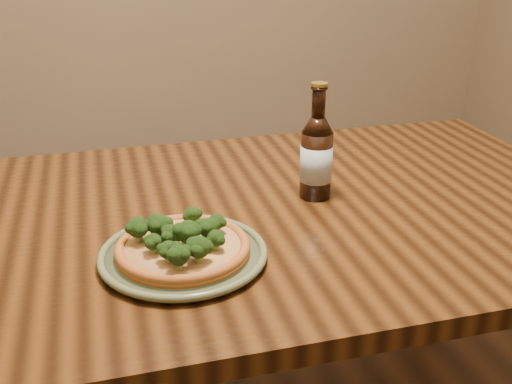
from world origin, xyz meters
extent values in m
cube|color=#42250E|center=(0.00, 0.10, 0.73)|extent=(1.60, 0.90, 0.04)
cylinder|color=#42250E|center=(0.73, 0.48, 0.35)|extent=(0.07, 0.07, 0.71)
cylinder|color=#5B6747|center=(-0.14, -0.07, 0.76)|extent=(0.27, 0.27, 0.01)
torus|color=#5B6747|center=(-0.14, -0.07, 0.76)|extent=(0.30, 0.30, 0.01)
torus|color=#5B6747|center=(-0.14, -0.07, 0.76)|extent=(0.24, 0.24, 0.01)
cylinder|color=#A95E26|center=(-0.14, -0.07, 0.77)|extent=(0.23, 0.23, 0.01)
torus|color=#A95E26|center=(-0.14, -0.07, 0.78)|extent=(0.24, 0.24, 0.02)
cylinder|color=#F1DF93|center=(-0.14, -0.07, 0.78)|extent=(0.20, 0.20, 0.01)
sphere|color=#294F18|center=(-0.13, -0.08, 0.81)|extent=(0.04, 0.04, 0.04)
sphere|color=#294F18|center=(-0.18, -0.04, 0.81)|extent=(0.06, 0.06, 0.04)
sphere|color=#294F18|center=(-0.08, -0.04, 0.80)|extent=(0.03, 0.03, 0.03)
sphere|color=#294F18|center=(-0.10, -0.07, 0.80)|extent=(0.05, 0.05, 0.03)
sphere|color=#294F18|center=(-0.19, -0.09, 0.80)|extent=(0.04, 0.04, 0.03)
sphere|color=#294F18|center=(-0.13, -0.14, 0.81)|extent=(0.05, 0.05, 0.04)
sphere|color=#294F18|center=(-0.16, -0.07, 0.80)|extent=(0.05, 0.05, 0.03)
sphere|color=#294F18|center=(-0.17, -0.12, 0.80)|extent=(0.04, 0.04, 0.03)
sphere|color=#294F18|center=(-0.11, 0.00, 0.80)|extent=(0.04, 0.04, 0.03)
sphere|color=#294F18|center=(-0.22, -0.04, 0.81)|extent=(0.04, 0.04, 0.04)
sphere|color=#294F18|center=(-0.09, -0.10, 0.80)|extent=(0.04, 0.04, 0.03)
sphere|color=#294F18|center=(-0.16, -0.15, 0.80)|extent=(0.05, 0.05, 0.04)
cylinder|color=black|center=(0.17, 0.12, 0.82)|extent=(0.07, 0.07, 0.15)
cone|color=black|center=(0.17, 0.12, 0.91)|extent=(0.07, 0.07, 0.03)
cylinder|color=black|center=(0.17, 0.12, 0.96)|extent=(0.03, 0.03, 0.06)
torus|color=black|center=(0.17, 0.12, 0.99)|extent=(0.04, 0.04, 0.01)
cylinder|color=#A58C33|center=(0.17, 0.12, 1.00)|extent=(0.03, 0.03, 0.01)
cylinder|color=silver|center=(0.17, 0.12, 0.83)|extent=(0.07, 0.07, 0.08)
camera|label=1|loc=(-0.26, -0.99, 1.28)|focal=42.00mm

